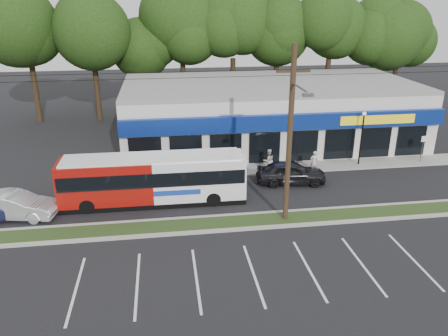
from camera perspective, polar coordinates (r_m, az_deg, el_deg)
name	(u,v)px	position (r m, az deg, el deg)	size (l,w,h in m)	color
ground	(237,232)	(24.49, 1.74, -8.34)	(120.00, 120.00, 0.00)	black
grass_strip	(234,222)	(25.32, 1.36, -7.11)	(40.00, 1.60, 0.12)	#283A18
curb_south	(237,229)	(24.58, 1.69, -8.03)	(40.00, 0.25, 0.14)	#9E9E93
curb_north	(232,215)	(26.05, 1.06, -6.20)	(40.00, 0.25, 0.14)	#9E9E93
sidewalk	(282,168)	(33.43, 7.60, 0.04)	(32.00, 2.20, 0.10)	#9E9E93
strip_mall	(269,112)	(39.14, 5.84, 7.31)	(25.00, 12.55, 5.30)	beige
utility_pole	(287,131)	(23.78, 8.27, 4.74)	(50.00, 2.77, 10.00)	black
lamp_post	(362,132)	(34.49, 17.59, 4.48)	(0.30, 0.30, 4.25)	black
sign_post	(423,144)	(37.03, 24.57, 2.84)	(0.45, 0.10, 2.23)	#59595E
tree_line	(234,35)	(47.69, 1.32, 16.98)	(46.76, 6.76, 11.83)	black
metrobus	(153,178)	(27.53, -9.20, -1.33)	(11.46, 2.52, 3.07)	#97100B
car_dark	(291,172)	(30.60, 8.75, -0.57)	(1.92, 4.76, 1.62)	black
car_silver	(15,206)	(28.37, -25.61, -4.45)	(1.66, 4.75, 1.57)	#AAABB2
car_blue	(9,205)	(28.68, -26.26, -4.38)	(2.09, 5.14, 1.49)	navy
pedestrian_a	(314,162)	(32.75, 11.68, 0.79)	(0.62, 0.40, 1.69)	beige
pedestrian_b	(268,161)	(32.39, 5.83, 0.97)	(0.85, 0.67, 1.76)	beige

